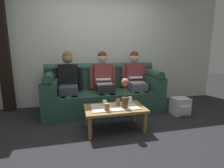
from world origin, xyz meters
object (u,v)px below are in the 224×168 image
at_px(coffee_table, 115,110).
at_px(cup_near_left, 105,103).
at_px(cup_far_center, 107,107).
at_px(couch, 103,92).
at_px(person_middle, 103,79).
at_px(person_right, 135,78).
at_px(cup_far_left, 130,100).
at_px(flower_vase, 125,93).
at_px(backpack_right, 180,106).
at_px(cup_near_right, 118,102).
at_px(person_left, 68,80).

bearing_deg(coffee_table, cup_near_left, 144.91).
height_order(cup_near_left, cup_far_center, cup_far_center).
relative_size(couch, person_middle, 1.93).
height_order(person_right, cup_far_left, person_right).
relative_size(couch, flower_vase, 5.15).
bearing_deg(person_middle, cup_far_center, -97.97).
xyz_separation_m(person_right, cup_far_center, (-0.86, -1.09, -0.23)).
bearing_deg(cup_far_left, coffee_table, -161.49).
xyz_separation_m(flower_vase, cup_far_center, (-0.29, -0.04, -0.19)).
xyz_separation_m(person_right, coffee_table, (-0.70, -0.97, -0.34)).
bearing_deg(flower_vase, person_right, 61.63).
distance_m(person_middle, backpack_right, 1.62).
relative_size(cup_near_right, backpack_right, 0.33).
bearing_deg(flower_vase, couch, 97.32).
distance_m(cup_near_left, cup_far_left, 0.43).
xyz_separation_m(person_left, cup_near_left, (0.56, -0.87, -0.24)).
relative_size(person_middle, cup_far_center, 11.83).
distance_m(person_middle, cup_far_left, 0.94).
xyz_separation_m(person_middle, cup_far_left, (0.29, -0.87, -0.23)).
xyz_separation_m(person_right, cup_near_left, (-0.84, -0.87, -0.24)).
height_order(person_right, cup_near_right, person_right).
distance_m(couch, cup_far_left, 0.92).
distance_m(cup_far_left, backpack_right, 1.17).
xyz_separation_m(cup_near_right, cup_far_left, (0.22, 0.05, 0.00)).
relative_size(couch, backpack_right, 7.12).
bearing_deg(coffee_table, backpack_right, 12.87).
relative_size(flower_vase, cup_near_left, 5.58).
bearing_deg(backpack_right, cup_near_left, -171.83).
bearing_deg(flower_vase, person_left, 128.58).
distance_m(person_right, backpack_right, 1.07).
height_order(coffee_table, cup_far_center, cup_far_center).
bearing_deg(backpack_right, cup_far_left, -168.62).
height_order(flower_vase, cup_far_center, flower_vase).
xyz_separation_m(cup_near_right, cup_far_center, (-0.22, -0.17, -0.00)).
height_order(cup_near_right, cup_far_center, cup_near_right).
distance_m(flower_vase, cup_far_center, 0.35).
distance_m(person_left, cup_near_right, 1.22).
relative_size(person_left, cup_far_left, 10.58).
distance_m(person_middle, coffee_table, 1.02).
bearing_deg(cup_far_center, flower_vase, 8.33).
relative_size(person_left, person_right, 1.00).
bearing_deg(cup_near_left, backpack_right, 8.17).
bearing_deg(cup_far_center, person_middle, 82.03).
height_order(person_middle, cup_far_center, person_middle).
relative_size(person_left, coffee_table, 1.30).
distance_m(couch, cup_near_right, 0.93).
height_order(person_right, coffee_table, person_right).
relative_size(person_right, cup_near_right, 11.10).
bearing_deg(backpack_right, cup_far_center, -163.97).
bearing_deg(coffee_table, person_left, 126.02).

